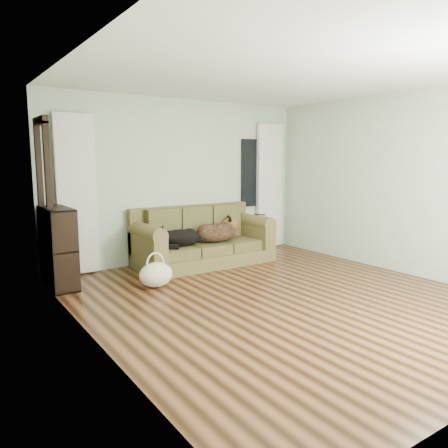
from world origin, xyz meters
TOP-DOWN VIEW (x-y plane):
  - floor at (0.00, 0.00)m, footprint 5.00×5.00m
  - ceiling at (0.00, 0.00)m, footprint 5.00×5.00m
  - wall_back at (0.00, 2.50)m, footprint 4.50×0.04m
  - wall_left at (-2.25, 0.00)m, footprint 0.04×5.00m
  - wall_right at (2.25, 0.00)m, footprint 0.04×5.00m
  - curtain_left at (-1.70, 2.42)m, footprint 0.55×0.08m
  - curtain_right at (1.80, 2.42)m, footprint 0.55×0.08m
  - window_pane at (1.45, 2.47)m, footprint 0.50×0.03m
  - door_casing at (-2.20, 2.05)m, footprint 0.07×0.60m
  - sofa at (0.12, 1.97)m, footprint 2.15×0.93m
  - dog_black_lab at (-0.37, 1.94)m, footprint 0.71×0.60m
  - dog_shepherd at (0.35, 1.94)m, footprint 0.76×0.55m
  - tv_remote at (1.14, 1.86)m, footprint 0.13×0.17m
  - tote_bag at (-1.06, 1.25)m, footprint 0.46×0.37m
  - bookshelf at (-2.09, 1.98)m, footprint 0.38×0.85m

SIDE VIEW (x-z plane):
  - floor at x=0.00m, z-range 0.00..0.00m
  - tote_bag at x=-1.06m, z-range 0.00..0.32m
  - sofa at x=0.12m, z-range 0.01..0.89m
  - dog_black_lab at x=-0.37m, z-range 0.35..0.61m
  - dog_shepherd at x=0.35m, z-range 0.33..0.65m
  - bookshelf at x=-2.09m, z-range -0.02..1.02m
  - tv_remote at x=1.14m, z-range 0.72..0.74m
  - door_casing at x=-2.20m, z-range 0.00..2.10m
  - curtain_left at x=-1.70m, z-range 0.02..2.27m
  - curtain_right at x=1.80m, z-range 0.02..2.27m
  - wall_back at x=0.00m, z-range 0.00..2.60m
  - wall_left at x=-2.25m, z-range 0.00..2.60m
  - wall_right at x=2.25m, z-range 0.00..2.60m
  - window_pane at x=1.45m, z-range 0.80..2.00m
  - ceiling at x=0.00m, z-range 2.60..2.60m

